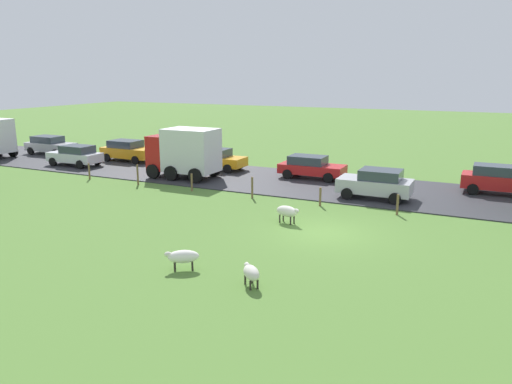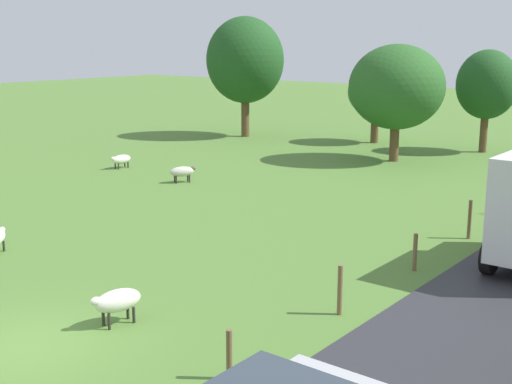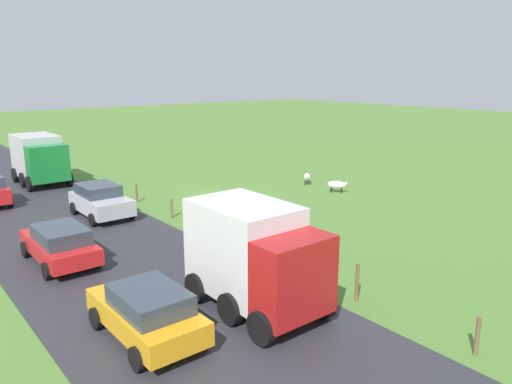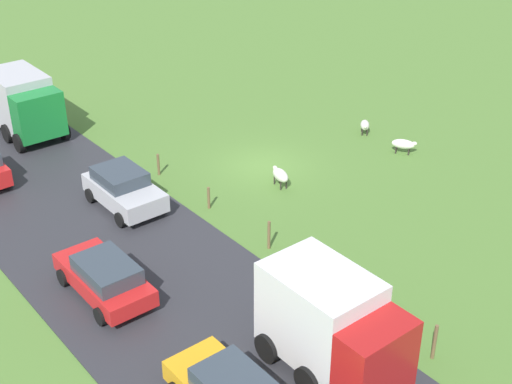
% 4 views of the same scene
% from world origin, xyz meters
% --- Properties ---
extents(ground_plane, '(160.00, 160.00, 0.00)m').
position_xyz_m(ground_plane, '(0.00, 0.00, 0.00)').
color(ground_plane, '#517A33').
extents(road_strip, '(8.00, 80.00, 0.06)m').
position_xyz_m(road_strip, '(9.17, 0.00, 0.03)').
color(road_strip, '#2D2D33').
rests_on(road_strip, ground_plane).
extents(sheep_0, '(0.98, 0.99, 0.72)m').
position_xyz_m(sheep_0, '(-6.55, 0.43, 0.48)').
color(sheep_0, silver).
rests_on(sheep_0, ground_plane).
extents(sheep_2, '(1.01, 1.22, 0.74)m').
position_xyz_m(sheep_2, '(-6.31, 3.28, 0.50)').
color(sheep_2, white).
rests_on(sheep_2, ground_plane).
extents(sheep_3, '(0.77, 1.28, 0.83)m').
position_xyz_m(sheep_3, '(0.69, 2.07, 0.57)').
color(sheep_3, silver).
rests_on(sheep_3, ground_plane).
extents(fence_post_0, '(0.12, 0.12, 1.05)m').
position_xyz_m(fence_post_0, '(4.38, -2.38, 0.53)').
color(fence_post_0, brown).
rests_on(fence_post_0, ground_plane).
extents(fence_post_1, '(0.12, 0.12, 1.01)m').
position_xyz_m(fence_post_1, '(4.38, 1.66, 0.51)').
color(fence_post_1, brown).
rests_on(fence_post_1, ground_plane).
extents(fence_post_2, '(0.12, 0.12, 1.22)m').
position_xyz_m(fence_post_2, '(4.38, 5.69, 0.61)').
color(fence_post_2, brown).
rests_on(fence_post_2, ground_plane).
extents(fence_post_3, '(0.12, 0.12, 1.07)m').
position_xyz_m(fence_post_3, '(4.38, 9.73, 0.54)').
color(fence_post_3, brown).
rests_on(fence_post_3, ground_plane).
extents(fence_post_4, '(0.12, 0.12, 1.30)m').
position_xyz_m(fence_post_4, '(4.38, 13.77, 0.65)').
color(fence_post_4, brown).
rests_on(fence_post_4, ground_plane).
extents(truck_0, '(2.64, 4.59, 3.31)m').
position_xyz_m(truck_0, '(7.36, 12.16, 1.82)').
color(truck_0, '#B21919').
rests_on(truck_0, road_strip).
extents(truck_1, '(2.70, 4.80, 3.19)m').
position_xyz_m(truck_1, '(7.30, -10.60, 1.78)').
color(truck_1, '#197F33').
rests_on(truck_1, road_strip).
extents(car_1, '(2.06, 4.34, 1.50)m').
position_xyz_m(car_1, '(10.84, 4.46, 0.84)').
color(car_1, red).
rests_on(car_1, road_strip).
extents(car_3, '(2.19, 4.04, 1.65)m').
position_xyz_m(car_3, '(7.15, -0.70, 0.91)').
color(car_3, '#B7B7BC').
rests_on(car_3, road_strip).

